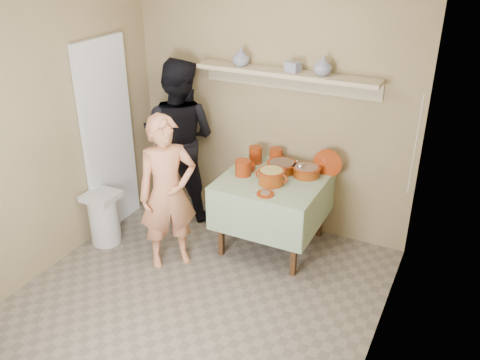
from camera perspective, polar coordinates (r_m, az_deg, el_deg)
The scene contains 22 objects.
ground at distance 4.47m, azimuth -6.21°, elevation -14.51°, with size 3.50×3.50×0.00m, color #726659.
tile_panel at distance 5.40m, azimuth -14.57°, elevation 4.67°, with size 0.06×0.70×2.00m, color silver.
plate_stack_a at distance 5.19m, azimuth 1.75°, elevation 2.84°, with size 0.13×0.13×0.18m, color maroon.
plate_stack_b at distance 5.19m, azimuth 4.06°, elevation 2.71°, with size 0.13×0.13×0.16m, color maroon.
bowl_stack at distance 4.92m, azimuth 0.33°, elevation 1.37°, with size 0.15×0.15×0.15m, color maroon.
empty_bowl at distance 5.06m, azimuth 0.69°, elevation 1.49°, with size 0.19×0.19×0.06m, color maroon.
propped_lid at distance 4.99m, azimuth 9.80°, elevation 1.87°, with size 0.28×0.28×0.02m, color maroon.
vase_right at distance 4.76m, azimuth 9.30°, elevation 12.57°, with size 0.17×0.17×0.18m, color navy.
vase_left at distance 5.05m, azimuth 0.11°, elevation 13.66°, with size 0.17×0.17×0.18m, color navy.
ceramic_box at distance 4.85m, azimuth 5.95°, elevation 12.50°, with size 0.13×0.10×0.10m, color navy.
person_cook at distance 4.69m, azimuth -8.12°, elevation -1.48°, with size 0.54×0.36×1.49m, color tan.
person_helper at distance 5.54m, azimuth -6.87°, elevation 4.58°, with size 0.86×0.67×1.76m, color black.
room_shell at distance 3.64m, azimuth -7.42°, elevation 5.15°, with size 3.04×3.54×2.62m.
serving_table at distance 4.96m, azimuth 3.76°, elevation -1.00°, with size 0.97×0.97×0.76m.
cazuela_meat_a at distance 5.03m, azimuth 4.71°, elevation 1.60°, with size 0.30×0.30×0.10m.
cazuela_meat_b at distance 4.96m, azimuth 7.46°, elevation 1.09°, with size 0.28×0.28×0.10m.
ladle at distance 4.92m, azimuth 6.81°, elevation 1.60°, with size 0.08×0.26×0.19m.
cazuela_rice at distance 4.75m, azimuth 3.53°, elevation 0.49°, with size 0.33×0.25×0.14m.
front_plate at distance 4.58m, azimuth 2.86°, elevation -1.56°, with size 0.16×0.16×0.03m.
wall_shelf at distance 4.93m, azimuth 5.29°, elevation 11.64°, with size 1.80×0.25×0.21m.
trash_bin at distance 5.35m, azimuth -15.01°, elevation -4.10°, with size 0.32×0.32×0.56m.
electrical_cord at distance 4.62m, azimuth 19.09°, elevation 3.71°, with size 0.01×0.05×0.90m.
Camera 1 is at (1.92, -2.81, 2.90)m, focal length 38.00 mm.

